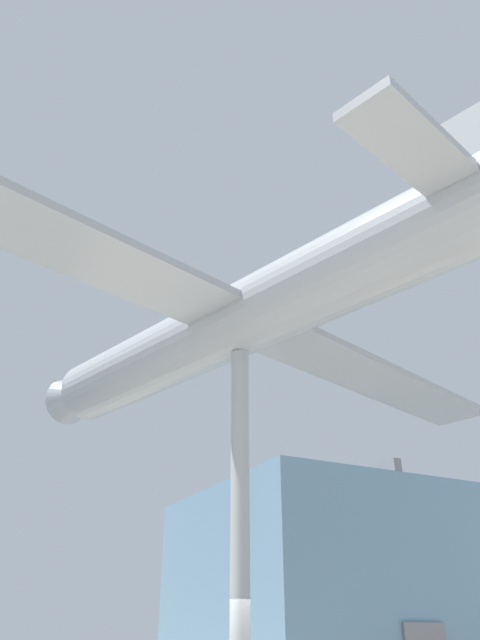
# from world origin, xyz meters

# --- Properties ---
(glass_pavilion_right) EXTENTS (10.87, 11.15, 8.04)m
(glass_pavilion_right) POSITION_xyz_m (10.27, 11.93, 3.73)
(glass_pavilion_right) COLOR #60849E
(glass_pavilion_right) RESTS_ON ground_plane
(support_pylon_central) EXTENTS (0.40, 0.40, 7.75)m
(support_pylon_central) POSITION_xyz_m (0.00, 0.00, 3.88)
(support_pylon_central) COLOR #999EA3
(support_pylon_central) RESTS_ON ground_plane
(suspended_airplane) EXTENTS (21.00, 15.41, 3.01)m
(suspended_airplane) POSITION_xyz_m (-0.06, 0.19, 8.63)
(suspended_airplane) COLOR #93999E
(suspended_airplane) RESTS_ON support_pylon_central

